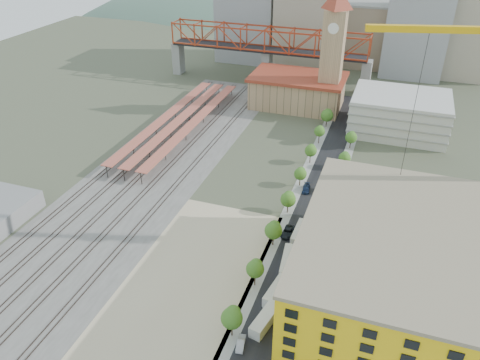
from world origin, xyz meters
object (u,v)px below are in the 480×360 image
(construction_building, at_px, (410,270))
(site_trailer_c, at_px, (288,262))
(clock_tower, at_px, (334,40))
(site_trailer_a, at_px, (266,319))
(site_trailer_b, at_px, (277,290))
(site_trailer_d, at_px, (299,233))

(construction_building, relative_size, site_trailer_c, 4.85)
(clock_tower, bearing_deg, site_trailer_a, -86.01)
(site_trailer_b, distance_m, site_trailer_d, 21.75)
(site_trailer_d, bearing_deg, site_trailer_c, -88.45)
(site_trailer_a, relative_size, site_trailer_b, 1.02)
(construction_building, relative_size, site_trailer_b, 5.20)
(site_trailer_b, relative_size, site_trailer_d, 1.03)
(clock_tower, distance_m, site_trailer_b, 110.08)
(site_trailer_b, xyz_separation_m, site_trailer_c, (0.00, 9.68, 0.10))
(site_trailer_c, bearing_deg, site_trailer_b, -96.13)
(site_trailer_a, distance_m, site_trailer_c, 18.19)
(construction_building, distance_m, site_trailer_a, 31.00)
(clock_tower, height_order, site_trailer_b, clock_tower)
(site_trailer_a, bearing_deg, site_trailer_b, 102.27)
(clock_tower, relative_size, site_trailer_b, 5.35)
(site_trailer_c, relative_size, site_trailer_d, 1.11)
(clock_tower, xyz_separation_m, site_trailer_c, (8.00, -96.64, -27.27))
(construction_building, relative_size, site_trailer_d, 5.38)
(site_trailer_a, xyz_separation_m, site_trailer_d, (0.00, 30.27, -0.07))
(site_trailer_c, bearing_deg, site_trailer_a, -96.13)
(site_trailer_a, relative_size, site_trailer_c, 0.95)
(construction_building, distance_m, site_trailer_b, 27.95)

